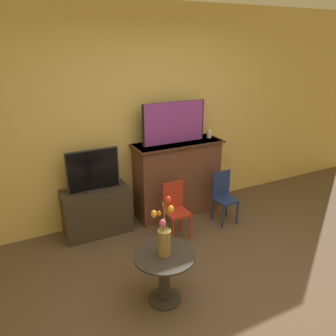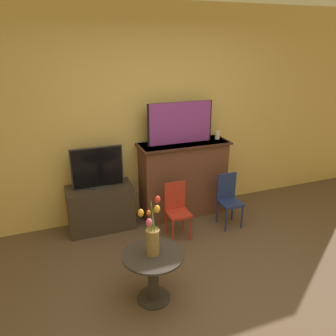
{
  "view_description": "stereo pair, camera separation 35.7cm",
  "coord_description": "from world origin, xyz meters",
  "px_view_note": "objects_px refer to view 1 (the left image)",
  "views": [
    {
      "loc": [
        -1.59,
        -1.7,
        2.24
      ],
      "look_at": [
        -0.09,
        1.28,
        0.95
      ],
      "focal_mm": 35.0,
      "sensor_mm": 36.0,
      "label": 1
    },
    {
      "loc": [
        -1.27,
        -1.84,
        2.24
      ],
      "look_at": [
        -0.09,
        1.28,
        0.95
      ],
      "focal_mm": 35.0,
      "sensor_mm": 36.0,
      "label": 2
    }
  ],
  "objects_px": {
    "chair_blue": "(223,194)",
    "vase_tulips": "(164,236)",
    "painting": "(174,123)",
    "chair_red": "(175,207)",
    "tv_monitor": "(93,171)"
  },
  "relations": [
    {
      "from": "chair_blue",
      "to": "painting",
      "type": "bearing_deg",
      "value": 134.69
    },
    {
      "from": "painting",
      "to": "chair_red",
      "type": "distance_m",
      "value": 1.06
    },
    {
      "from": "painting",
      "to": "tv_monitor",
      "type": "relative_size",
      "value": 1.39
    },
    {
      "from": "tv_monitor",
      "to": "chair_blue",
      "type": "relative_size",
      "value": 0.91
    },
    {
      "from": "painting",
      "to": "tv_monitor",
      "type": "xyz_separation_m",
      "value": [
        -1.08,
        -0.01,
        -0.46
      ]
    },
    {
      "from": "chair_blue",
      "to": "vase_tulips",
      "type": "bearing_deg",
      "value": -144.15
    },
    {
      "from": "vase_tulips",
      "to": "chair_red",
      "type": "bearing_deg",
      "value": 57.01
    },
    {
      "from": "tv_monitor",
      "to": "chair_red",
      "type": "height_order",
      "value": "tv_monitor"
    },
    {
      "from": "tv_monitor",
      "to": "chair_red",
      "type": "relative_size",
      "value": 0.91
    },
    {
      "from": "chair_blue",
      "to": "vase_tulips",
      "type": "relative_size",
      "value": 1.28
    },
    {
      "from": "tv_monitor",
      "to": "vase_tulips",
      "type": "height_order",
      "value": "tv_monitor"
    },
    {
      "from": "vase_tulips",
      "to": "chair_blue",
      "type": "bearing_deg",
      "value": 35.85
    },
    {
      "from": "chair_red",
      "to": "painting",
      "type": "bearing_deg",
      "value": 64.36
    },
    {
      "from": "painting",
      "to": "chair_blue",
      "type": "xyz_separation_m",
      "value": [
        0.48,
        -0.48,
        -0.9
      ]
    },
    {
      "from": "tv_monitor",
      "to": "vase_tulips",
      "type": "relative_size",
      "value": 1.17
    }
  ]
}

